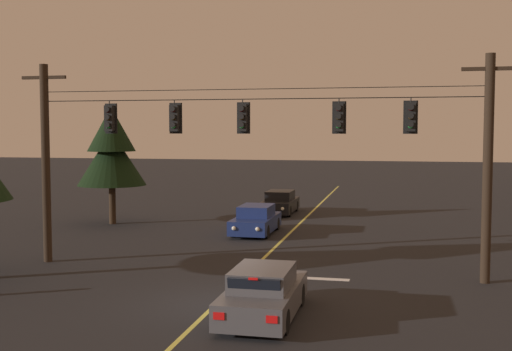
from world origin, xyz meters
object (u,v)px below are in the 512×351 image
(car_oncoming_lead, at_px, (256,220))
(car_oncoming_trailing, at_px, (280,203))
(car_waiting_near_lane, at_px, (263,294))
(tree_verge_near, at_px, (112,150))
(traffic_light_right_inner, at_px, (339,117))
(traffic_light_left_inner, at_px, (174,118))
(traffic_light_leftmost, at_px, (109,118))
(traffic_light_centre, at_px, (242,118))
(traffic_light_rightmost, at_px, (411,117))

(car_oncoming_lead, bearing_deg, car_oncoming_trailing, 91.47)
(car_waiting_near_lane, xyz_separation_m, car_oncoming_trailing, (-3.43, 21.46, -0.00))
(car_oncoming_trailing, bearing_deg, tree_verge_near, -142.51)
(traffic_light_right_inner, bearing_deg, car_oncoming_trailing, 107.13)
(traffic_light_left_inner, height_order, car_oncoming_lead, traffic_light_left_inner)
(traffic_light_leftmost, xyz_separation_m, car_waiting_near_lane, (6.98, -5.40, -4.87))
(car_oncoming_lead, xyz_separation_m, tree_verge_near, (-8.30, 1.50, 3.36))
(traffic_light_left_inner, bearing_deg, traffic_light_right_inner, 0.00)
(car_waiting_near_lane, distance_m, car_oncoming_lead, 14.12)
(traffic_light_leftmost, xyz_separation_m, car_oncoming_trailing, (3.55, 16.06, -4.87))
(car_oncoming_trailing, bearing_deg, traffic_light_leftmost, -102.45)
(traffic_light_centre, height_order, traffic_light_rightmost, same)
(traffic_light_left_inner, height_order, tree_verge_near, tree_verge_near)
(traffic_light_right_inner, xyz_separation_m, tree_verge_near, (-13.06, 9.84, -1.50))
(car_waiting_near_lane, height_order, car_oncoming_lead, same)
(car_oncoming_lead, bearing_deg, traffic_light_centre, -80.80)
(traffic_light_right_inner, bearing_deg, tree_verge_near, 143.00)
(tree_verge_near, bearing_deg, car_oncoming_trailing, 37.49)
(traffic_light_right_inner, distance_m, car_oncoming_lead, 10.76)
(traffic_light_left_inner, relative_size, traffic_light_right_inner, 1.00)
(traffic_light_rightmost, relative_size, tree_verge_near, 0.19)
(traffic_light_right_inner, distance_m, tree_verge_near, 16.42)
(traffic_light_rightmost, height_order, tree_verge_near, tree_verge_near)
(car_oncoming_lead, bearing_deg, tree_verge_near, 169.78)
(traffic_light_leftmost, xyz_separation_m, traffic_light_left_inner, (2.55, 0.00, 0.00))
(tree_verge_near, bearing_deg, traffic_light_right_inner, -37.00)
(traffic_light_centre, distance_m, traffic_light_rightmost, 5.80)
(traffic_light_centre, height_order, traffic_light_right_inner, same)
(car_oncoming_trailing, bearing_deg, traffic_light_centre, -84.49)
(traffic_light_left_inner, relative_size, car_oncoming_trailing, 0.28)
(traffic_light_centre, relative_size, car_oncoming_trailing, 0.28)
(traffic_light_centre, distance_m, tree_verge_near, 13.87)
(traffic_light_rightmost, height_order, car_oncoming_trailing, traffic_light_rightmost)
(traffic_light_centre, bearing_deg, tree_verge_near, 134.46)
(traffic_light_left_inner, bearing_deg, car_oncoming_trailing, 86.44)
(car_oncoming_lead, bearing_deg, traffic_light_right_inner, -60.33)
(traffic_light_leftmost, height_order, traffic_light_rightmost, same)
(traffic_light_centre, height_order, car_oncoming_lead, traffic_light_centre)
(traffic_light_left_inner, distance_m, car_oncoming_lead, 9.73)
(car_waiting_near_lane, bearing_deg, traffic_light_left_inner, 129.36)
(car_oncoming_trailing, bearing_deg, car_waiting_near_lane, -80.92)
(traffic_light_left_inner, height_order, car_oncoming_trailing, traffic_light_left_inner)
(traffic_light_rightmost, distance_m, car_oncoming_trailing, 18.32)
(traffic_light_right_inner, bearing_deg, traffic_light_leftmost, 180.00)
(traffic_light_left_inner, relative_size, car_oncoming_lead, 0.28)
(traffic_light_left_inner, bearing_deg, traffic_light_centre, 0.00)
(traffic_light_left_inner, xyz_separation_m, traffic_light_rightmost, (8.35, 0.00, 0.00))
(traffic_light_leftmost, distance_m, car_waiting_near_lane, 10.08)
(traffic_light_left_inner, height_order, traffic_light_rightmost, same)
(tree_verge_near, bearing_deg, traffic_light_centre, -45.54)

